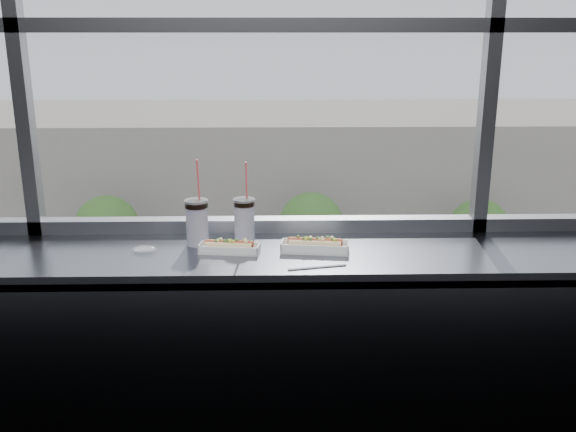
{
  "coord_description": "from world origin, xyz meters",
  "views": [
    {
      "loc": [
        0.07,
        -1.29,
        1.98
      ],
      "look_at": [
        0.13,
        1.23,
        1.25
      ],
      "focal_mm": 40.0,
      "sensor_mm": 36.0,
      "label": 1
    }
  ],
  "objects_px": {
    "car_far_b": "(322,299)",
    "hotdog_tray_left": "(229,247)",
    "soda_cup_right": "(244,217)",
    "car_near_b": "(19,401)",
    "wrapper": "(145,249)",
    "car_far_c": "(505,299)",
    "tree_left": "(107,228)",
    "car_near_d": "(468,395)",
    "pedestrian_a": "(134,277)",
    "tree_right": "(479,229)",
    "tree_center": "(311,225)",
    "loose_straw": "(317,267)",
    "soda_cup_left": "(197,220)",
    "car_near_c": "(256,399)",
    "pedestrian_d": "(476,271)",
    "pedestrian_b": "(271,267)",
    "hotdog_tray_right": "(315,245)"
  },
  "relations": [
    {
      "from": "wrapper",
      "to": "car_near_d",
      "type": "distance_m",
      "value": 20.82
    },
    {
      "from": "soda_cup_right",
      "to": "car_near_b",
      "type": "relative_size",
      "value": 0.05
    },
    {
      "from": "car_near_d",
      "to": "wrapper",
      "type": "bearing_deg",
      "value": 163.04
    },
    {
      "from": "tree_center",
      "to": "pedestrian_d",
      "type": "bearing_deg",
      "value": -1.63
    },
    {
      "from": "car_near_c",
      "to": "car_near_d",
      "type": "distance_m",
      "value": 7.13
    },
    {
      "from": "pedestrian_b",
      "to": "car_near_c",
      "type": "bearing_deg",
      "value": -2.16
    },
    {
      "from": "tree_left",
      "to": "car_near_d",
      "type": "bearing_deg",
      "value": -38.93
    },
    {
      "from": "wrapper",
      "to": "car_near_d",
      "type": "bearing_deg",
      "value": 66.67
    },
    {
      "from": "car_near_d",
      "to": "car_near_c",
      "type": "bearing_deg",
      "value": 96.37
    },
    {
      "from": "car_near_b",
      "to": "pedestrian_a",
      "type": "relative_size",
      "value": 3.01
    },
    {
      "from": "loose_straw",
      "to": "car_far_b",
      "type": "distance_m",
      "value": 26.87
    },
    {
      "from": "car_far_b",
      "to": "car_near_c",
      "type": "distance_m",
      "value": 8.48
    },
    {
      "from": "car_near_d",
      "to": "tree_left",
      "type": "xyz_separation_m",
      "value": [
        -14.86,
        12.0,
        2.25
      ]
    },
    {
      "from": "car_near_c",
      "to": "car_near_d",
      "type": "relative_size",
      "value": 0.97
    },
    {
      "from": "wrapper",
      "to": "hotdog_tray_left",
      "type": "bearing_deg",
      "value": -2.96
    },
    {
      "from": "car_near_d",
      "to": "soda_cup_right",
      "type": "bearing_deg",
      "value": 164.08
    },
    {
      "from": "car_far_b",
      "to": "pedestrian_d",
      "type": "bearing_deg",
      "value": -70.32
    },
    {
      "from": "car_far_b",
      "to": "car_far_c",
      "type": "bearing_deg",
      "value": -94.98
    },
    {
      "from": "soda_cup_right",
      "to": "tree_right",
      "type": "xyz_separation_m",
      "value": [
        10.52,
        28.13,
        -8.96
      ]
    },
    {
      "from": "car_near_c",
      "to": "pedestrian_b",
      "type": "relative_size",
      "value": 3.1
    },
    {
      "from": "tree_center",
      "to": "loose_straw",
      "type": "bearing_deg",
      "value": -93.4
    },
    {
      "from": "car_near_d",
      "to": "pedestrian_a",
      "type": "relative_size",
      "value": 3.03
    },
    {
      "from": "car_far_b",
      "to": "hotdog_tray_left",
      "type": "bearing_deg",
      "value": 169.5
    },
    {
      "from": "hotdog_tray_right",
      "to": "car_near_d",
      "type": "height_order",
      "value": "hotdog_tray_right"
    },
    {
      "from": "hotdog_tray_left",
      "to": "car_far_c",
      "type": "distance_m",
      "value": 28.74
    },
    {
      "from": "wrapper",
      "to": "tree_left",
      "type": "height_order",
      "value": "wrapper"
    },
    {
      "from": "car_near_b",
      "to": "pedestrian_a",
      "type": "bearing_deg",
      "value": -6.82
    },
    {
      "from": "tree_right",
      "to": "car_near_d",
      "type": "bearing_deg",
      "value": -108.03
    },
    {
      "from": "pedestrian_d",
      "to": "pedestrian_a",
      "type": "bearing_deg",
      "value": -87.79
    },
    {
      "from": "pedestrian_b",
      "to": "tree_left",
      "type": "relative_size",
      "value": 0.42
    },
    {
      "from": "hotdog_tray_left",
      "to": "car_near_d",
      "type": "relative_size",
      "value": 0.04
    },
    {
      "from": "wrapper",
      "to": "soda_cup_right",
      "type": "bearing_deg",
      "value": 19.84
    },
    {
      "from": "pedestrian_d",
      "to": "car_near_b",
      "type": "bearing_deg",
      "value": -57.99
    },
    {
      "from": "car_far_b",
      "to": "tree_right",
      "type": "bearing_deg",
      "value": -69.06
    },
    {
      "from": "soda_cup_right",
      "to": "car_near_b",
      "type": "xyz_separation_m",
      "value": [
        -8.34,
        16.13,
        -11.03
      ]
    },
    {
      "from": "soda_cup_left",
      "to": "tree_left",
      "type": "relative_size",
      "value": 0.07
    },
    {
      "from": "loose_straw",
      "to": "car_near_b",
      "type": "xyz_separation_m",
      "value": [
        -8.63,
        16.48,
        -10.93
      ]
    },
    {
      "from": "hotdog_tray_right",
      "to": "car_far_b",
      "type": "bearing_deg",
      "value": 92.92
    },
    {
      "from": "car_far_b",
      "to": "pedestrian_b",
      "type": "height_order",
      "value": "car_far_b"
    },
    {
      "from": "wrapper",
      "to": "car_near_b",
      "type": "xyz_separation_m",
      "value": [
        -7.93,
        16.27,
        -10.94
      ]
    },
    {
      "from": "tree_left",
      "to": "car_near_c",
      "type": "bearing_deg",
      "value": -57.21
    },
    {
      "from": "car_far_b",
      "to": "car_near_d",
      "type": "bearing_deg",
      "value": -156.59
    },
    {
      "from": "loose_straw",
      "to": "wrapper",
      "type": "bearing_deg",
      "value": 151.6
    },
    {
      "from": "loose_straw",
      "to": "tree_left",
      "type": "relative_size",
      "value": 0.05
    },
    {
      "from": "pedestrian_a",
      "to": "tree_right",
      "type": "relative_size",
      "value": 0.46
    },
    {
      "from": "soda_cup_left",
      "to": "car_far_c",
      "type": "xyz_separation_m",
      "value": [
        10.86,
        24.18,
        -11.09
      ]
    },
    {
      "from": "car_far_c",
      "to": "car_near_c",
      "type": "bearing_deg",
      "value": 119.3
    },
    {
      "from": "car_near_b",
      "to": "car_near_d",
      "type": "height_order",
      "value": "car_near_d"
    },
    {
      "from": "hotdog_tray_right",
      "to": "tree_right",
      "type": "distance_m",
      "value": 31.36
    },
    {
      "from": "soda_cup_left",
      "to": "pedestrian_a",
      "type": "relative_size",
      "value": 0.17
    }
  ]
}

